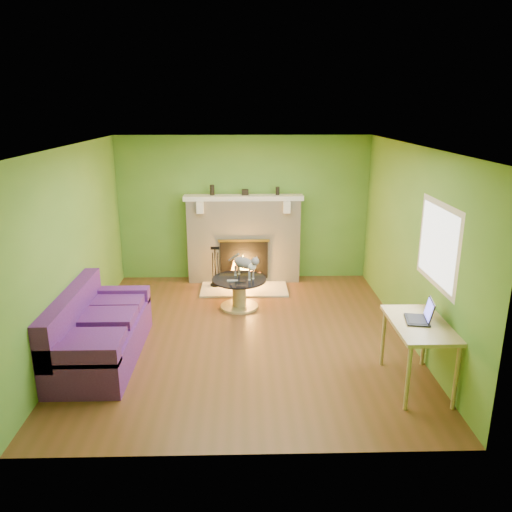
# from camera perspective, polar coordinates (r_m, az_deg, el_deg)

# --- Properties ---
(floor) EXTENTS (5.00, 5.00, 0.00)m
(floor) POSITION_cam_1_polar(r_m,az_deg,el_deg) (7.08, -1.32, -9.02)
(floor) COLOR brown
(floor) RESTS_ON ground
(ceiling) EXTENTS (5.00, 5.00, 0.00)m
(ceiling) POSITION_cam_1_polar(r_m,az_deg,el_deg) (6.39, -1.48, 12.44)
(ceiling) COLOR white
(ceiling) RESTS_ON wall_back
(wall_back) EXTENTS (5.00, 0.00, 5.00)m
(wall_back) POSITION_cam_1_polar(r_m,az_deg,el_deg) (9.05, -1.43, 5.43)
(wall_back) COLOR #4D832B
(wall_back) RESTS_ON floor
(wall_front) EXTENTS (5.00, 0.00, 5.00)m
(wall_front) POSITION_cam_1_polar(r_m,az_deg,el_deg) (4.27, -1.32, -7.95)
(wall_front) COLOR #4D832B
(wall_front) RESTS_ON floor
(wall_left) EXTENTS (0.00, 5.00, 5.00)m
(wall_left) POSITION_cam_1_polar(r_m,az_deg,el_deg) (6.99, -20.17, 0.95)
(wall_left) COLOR #4D832B
(wall_left) RESTS_ON floor
(wall_right) EXTENTS (0.00, 5.00, 5.00)m
(wall_right) POSITION_cam_1_polar(r_m,az_deg,el_deg) (6.99, 17.37, 1.23)
(wall_right) COLOR #4D832B
(wall_right) RESTS_ON floor
(window_frame) EXTENTS (0.00, 1.20, 1.20)m
(window_frame) POSITION_cam_1_polar(r_m,az_deg,el_deg) (6.11, 20.10, 1.20)
(window_frame) COLOR silver
(window_frame) RESTS_ON wall_right
(window_pane) EXTENTS (0.00, 1.06, 1.06)m
(window_pane) POSITION_cam_1_polar(r_m,az_deg,el_deg) (6.11, 20.03, 1.20)
(window_pane) COLOR white
(window_pane) RESTS_ON wall_right
(fireplace) EXTENTS (2.10, 0.46, 1.58)m
(fireplace) POSITION_cam_1_polar(r_m,az_deg,el_deg) (8.99, -1.41, 1.90)
(fireplace) COLOR beige
(fireplace) RESTS_ON floor
(hearth) EXTENTS (1.50, 0.75, 0.03)m
(hearth) POSITION_cam_1_polar(r_m,az_deg,el_deg) (8.73, -1.36, -3.78)
(hearth) COLOR beige
(hearth) RESTS_ON floor
(mantel) EXTENTS (2.10, 0.28, 0.08)m
(mantel) POSITION_cam_1_polar(r_m,az_deg,el_deg) (8.81, -1.44, 6.70)
(mantel) COLOR white
(mantel) RESTS_ON fireplace
(sofa) EXTENTS (0.90, 1.97, 0.89)m
(sofa) POSITION_cam_1_polar(r_m,az_deg,el_deg) (6.66, -17.71, -8.38)
(sofa) COLOR #4A195F
(sofa) RESTS_ON floor
(coffee_table) EXTENTS (0.86, 0.86, 0.48)m
(coffee_table) POSITION_cam_1_polar(r_m,az_deg,el_deg) (7.91, -1.94, -4.00)
(coffee_table) COLOR tan
(coffee_table) RESTS_ON floor
(desk) EXTENTS (0.61, 1.06, 0.78)m
(desk) POSITION_cam_1_polar(r_m,az_deg,el_deg) (5.90, 18.18, -8.10)
(desk) COLOR tan
(desk) RESTS_ON floor
(cat) EXTENTS (0.61, 0.62, 0.40)m
(cat) POSITION_cam_1_polar(r_m,az_deg,el_deg) (7.82, -1.38, -1.10)
(cat) COLOR #5C5C60
(cat) RESTS_ON coffee_table
(remote_silver) EXTENTS (0.17, 0.05, 0.02)m
(remote_silver) POSITION_cam_1_polar(r_m,az_deg,el_deg) (7.72, -2.70, -2.83)
(remote_silver) COLOR #949497
(remote_silver) RESTS_ON coffee_table
(remote_black) EXTENTS (0.16, 0.06, 0.02)m
(remote_black) POSITION_cam_1_polar(r_m,az_deg,el_deg) (7.66, -1.81, -2.99)
(remote_black) COLOR black
(remote_black) RESTS_ON coffee_table
(laptop) EXTENTS (0.34, 0.37, 0.25)m
(laptop) POSITION_cam_1_polar(r_m,az_deg,el_deg) (5.85, 18.03, -5.96)
(laptop) COLOR black
(laptop) RESTS_ON desk
(fire_tools) EXTENTS (0.19, 0.19, 0.72)m
(fire_tools) POSITION_cam_1_polar(r_m,az_deg,el_deg) (8.77, -4.66, -1.17)
(fire_tools) COLOR black
(fire_tools) RESTS_ON hearth
(mantel_vase_left) EXTENTS (0.08, 0.08, 0.18)m
(mantel_vase_left) POSITION_cam_1_polar(r_m,az_deg,el_deg) (8.83, -5.04, 7.52)
(mantel_vase_left) COLOR black
(mantel_vase_left) RESTS_ON mantel
(mantel_vase_right) EXTENTS (0.07, 0.07, 0.14)m
(mantel_vase_right) POSITION_cam_1_polar(r_m,az_deg,el_deg) (8.84, 2.48, 7.45)
(mantel_vase_right) COLOR black
(mantel_vase_right) RESTS_ON mantel
(mantel_box) EXTENTS (0.12, 0.08, 0.10)m
(mantel_box) POSITION_cam_1_polar(r_m,az_deg,el_deg) (8.82, -1.25, 7.31)
(mantel_box) COLOR black
(mantel_box) RESTS_ON mantel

